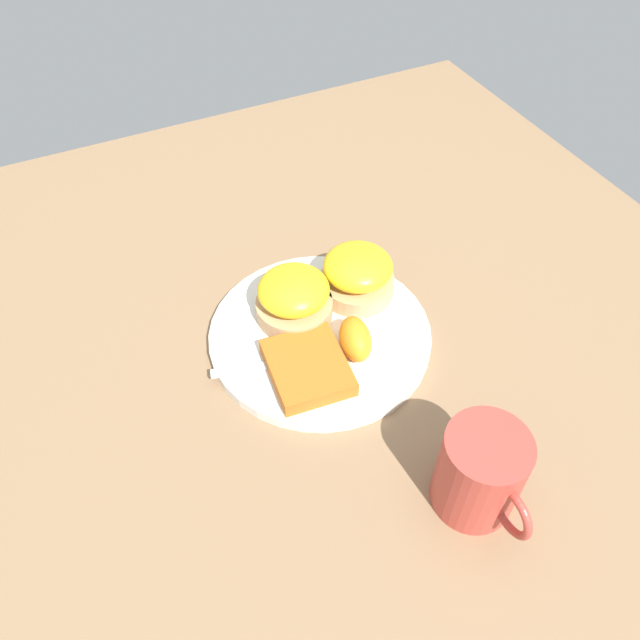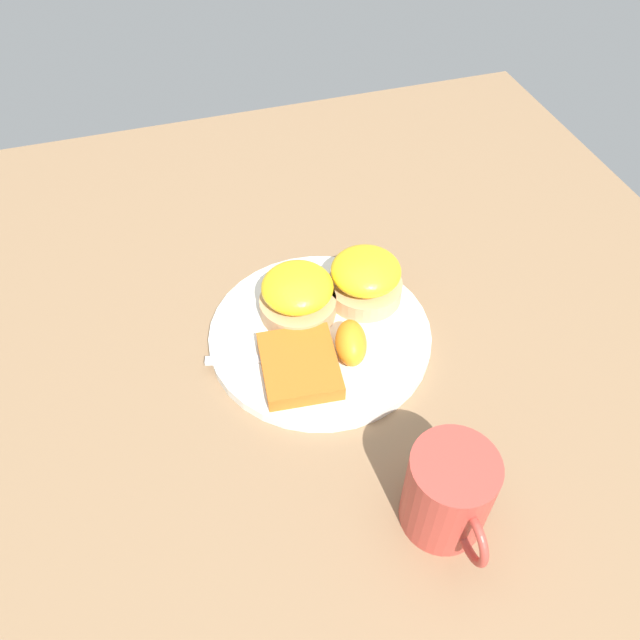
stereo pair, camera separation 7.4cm
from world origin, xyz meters
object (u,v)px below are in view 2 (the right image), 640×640
at_px(orange_wedge, 351,343).
at_px(fork, 309,358).
at_px(cup, 449,493).
at_px(hashbrown_patty, 300,365).
at_px(sandwich_benedict_right, 298,295).
at_px(sandwich_benedict_left, 365,279).

height_order(orange_wedge, fork, orange_wedge).
bearing_deg(orange_wedge, cup, 6.29).
bearing_deg(hashbrown_patty, fork, 132.82).
xyz_separation_m(sandwich_benedict_right, cup, (0.29, 0.06, 0.01)).
relative_size(orange_wedge, fork, 0.29).
height_order(sandwich_benedict_left, cup, cup).
bearing_deg(fork, orange_wedge, 79.98).
xyz_separation_m(sandwich_benedict_left, orange_wedge, (0.09, -0.05, -0.01)).
relative_size(sandwich_benedict_right, hashbrown_patty, 0.95).
bearing_deg(hashbrown_patty, cup, 22.92).
bearing_deg(sandwich_benedict_left, fork, -51.15).
height_order(sandwich_benedict_left, orange_wedge, sandwich_benedict_left).
distance_m(hashbrown_patty, fork, 0.02).
xyz_separation_m(hashbrown_patty, cup, (0.20, 0.09, 0.03)).
bearing_deg(orange_wedge, hashbrown_patty, -85.45).
xyz_separation_m(sandwich_benedict_left, hashbrown_patty, (0.09, -0.11, -0.02)).
xyz_separation_m(fork, cup, (0.22, 0.07, 0.03)).
height_order(hashbrown_patty, cup, cup).
distance_m(hashbrown_patty, cup, 0.22).
bearing_deg(fork, sandwich_benedict_left, 128.85).
height_order(sandwich_benedict_right, orange_wedge, sandwich_benedict_right).
distance_m(hashbrown_patty, orange_wedge, 0.06).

